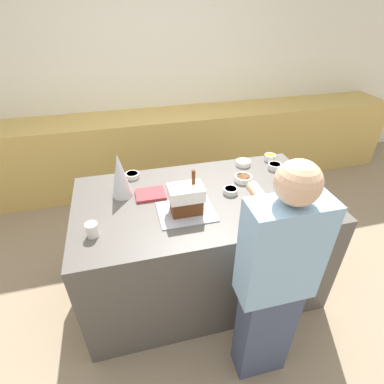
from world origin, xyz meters
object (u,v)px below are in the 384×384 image
Objects in this scene: candy_bowl_near_tray_left at (275,166)px; candy_bowl_far_right at (287,172)px; decorative_tree at (120,175)px; mug at (92,230)px; person at (274,284)px; candy_bowl_front_corner at (270,157)px; baking_tray at (186,212)px; cookbook at (150,194)px; candy_bowl_center_rear at (132,175)px; candy_bowl_far_left at (243,178)px; candy_bowl_beside_tree at (243,163)px; gingerbread_house at (186,198)px; candy_bowl_behind_tray at (231,190)px.

candy_bowl_near_tray_left is 0.13m from candy_bowl_far_right.
mug is (-0.20, -0.39, -0.12)m from decorative_tree.
candy_bowl_front_corner is at bearing 65.46° from person.
baking_tray is 1.78× the size of cookbook.
person is (0.55, -0.87, -0.10)m from cookbook.
person is (0.65, -1.16, -0.11)m from candy_bowl_center_rear.
decorative_tree is at bearing 63.43° from mug.
candy_bowl_far_left is (0.52, 0.28, 0.02)m from baking_tray.
candy_bowl_far_right is 1.52m from mug.
candy_bowl_near_tray_left reaches higher than candy_bowl_beside_tree.
candy_bowl_beside_tree reaches higher than candy_bowl_center_rear.
person is at bearing -29.47° from mug.
gingerbread_house reaches higher than baking_tray.
candy_bowl_behind_tray is 0.20m from candy_bowl_far_left.
person is (0.34, -0.62, -0.20)m from gingerbread_house.
candy_bowl_far_right is at bearing 1.16° from cookbook.
decorative_tree is (-0.40, 0.31, 0.16)m from baking_tray.
candy_bowl_beside_tree is 0.86m from cookbook.
baking_tray is at bearing 8.33° from mug.
gingerbread_house reaches higher than candy_bowl_behind_tray.
gingerbread_house reaches higher than candy_bowl_far_left.
candy_bowl_front_corner is at bearing 5.71° from candy_bowl_beside_tree.
cookbook is at bearing 128.92° from baking_tray.
person is (-0.54, -0.89, -0.12)m from candy_bowl_far_right.
person is (-0.50, -1.01, -0.12)m from candy_bowl_near_tray_left.
candy_bowl_far_left is 0.44m from candy_bowl_front_corner.
candy_bowl_near_tray_left is at bearing -28.46° from candy_bowl_beside_tree.
candy_bowl_far_left is 1.41× the size of candy_bowl_front_corner.
candy_bowl_behind_tray is at bearing -30.42° from candy_bowl_center_rear.
candy_bowl_front_corner is at bearing 92.70° from candy_bowl_far_right.
candy_bowl_front_corner is 0.46× the size of cookbook.
candy_bowl_front_corner is at bearing 78.36° from candy_bowl_near_tray_left.
candy_bowl_far_right is 1.01× the size of candy_bowl_front_corner.
candy_bowl_center_rear reaches higher than baking_tray.
cookbook is at bearing -172.40° from candy_bowl_near_tray_left.
candy_bowl_far_right is at bearing 14.40° from candy_bowl_behind_tray.
candy_bowl_near_tray_left is 0.07× the size of person.
baking_tray is 0.71m from person.
candy_bowl_beside_tree is (-0.23, 0.12, -0.00)m from candy_bowl_near_tray_left.
candy_bowl_far_left is (0.52, 0.28, -0.09)m from gingerbread_house.
candy_bowl_behind_tray is 0.86× the size of candy_bowl_beside_tree.
candy_bowl_far_left is 1.23× the size of candy_bowl_center_rear.
candy_bowl_far_left is at bearing -17.49° from candy_bowl_center_rear.
candy_bowl_far_left is 0.64× the size of cookbook.
cookbook is at bearing 122.13° from person.
cookbook is (-0.21, 0.25, -0.10)m from gingerbread_house.
person reaches higher than candy_bowl_center_rear.
candy_bowl_far_left reaches higher than baking_tray.
candy_bowl_near_tray_left is at bearing 4.06° from decorative_tree.
mug is (-0.39, -0.34, 0.03)m from cookbook.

